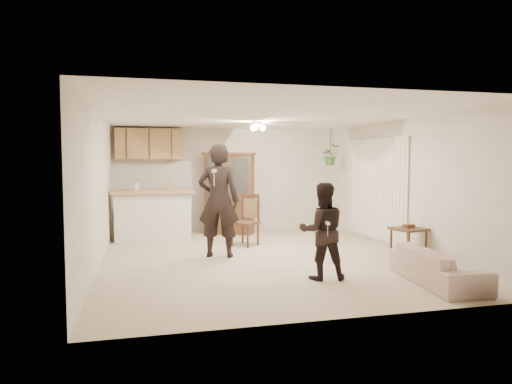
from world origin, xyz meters
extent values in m
plane|color=tan|center=(0.00, 0.00, 0.00)|extent=(6.50, 6.50, 0.00)
cube|color=white|center=(0.00, 0.00, 2.50)|extent=(5.50, 6.50, 0.02)
cube|color=white|center=(0.00, 3.25, 1.25)|extent=(5.50, 0.02, 2.50)
cube|color=white|center=(0.00, -3.25, 1.25)|extent=(5.50, 0.02, 2.50)
cube|color=white|center=(-2.75, 0.00, 1.25)|extent=(0.02, 6.50, 2.50)
cube|color=white|center=(2.75, 0.00, 1.25)|extent=(0.02, 6.50, 2.50)
cube|color=silver|center=(-1.85, 2.35, 0.50)|extent=(1.60, 0.55, 1.00)
cube|color=tan|center=(-1.85, 2.35, 1.05)|extent=(1.75, 0.70, 0.08)
cube|color=olive|center=(-1.90, 3.07, 2.10)|extent=(1.50, 0.34, 0.70)
imported|color=#2E5C24|center=(2.30, 2.40, 1.85)|extent=(0.43, 0.37, 0.48)
cylinder|color=black|center=(2.30, 2.40, 2.17)|extent=(0.01, 0.01, 0.65)
imported|color=beige|center=(1.95, -2.25, 0.37)|extent=(0.93, 1.94, 0.73)
imported|color=black|center=(-0.74, 0.26, 0.90)|extent=(0.76, 0.61, 1.80)
imported|color=black|center=(0.47, -1.63, 0.68)|extent=(0.73, 0.61, 1.35)
cube|color=#352313|center=(-0.09, 2.76, 0.37)|extent=(1.20, 0.87, 0.74)
cube|color=#352313|center=(-0.09, 2.76, 1.30)|extent=(1.18, 0.81, 1.12)
cube|color=silver|center=(-0.09, 2.76, 1.30)|extent=(0.89, 0.41, 0.98)
cube|color=#352313|center=(-0.09, 2.76, 1.88)|extent=(1.29, 0.92, 0.06)
cube|color=#352313|center=(2.41, -0.79, 0.54)|extent=(0.62, 0.62, 0.04)
cube|color=#352313|center=(2.41, -0.79, 0.15)|extent=(0.52, 0.52, 0.03)
cube|color=#352313|center=(2.41, -0.79, 0.59)|extent=(0.21, 0.16, 0.06)
cube|color=#352313|center=(-1.37, 2.47, 0.43)|extent=(0.44, 0.44, 0.05)
cube|color=#A17850|center=(-1.37, 2.47, 0.69)|extent=(0.32, 0.04, 0.37)
cube|color=#352313|center=(-1.37, 2.47, 0.93)|extent=(0.39, 0.05, 0.07)
cube|color=#352313|center=(-0.05, 1.21, 0.46)|extent=(0.65, 0.65, 0.05)
cube|color=#A17850|center=(-0.05, 1.21, 0.74)|extent=(0.26, 0.27, 0.40)
cube|color=#352313|center=(-0.05, 1.21, 1.00)|extent=(0.32, 0.33, 0.08)
cube|color=#352313|center=(0.12, 2.93, 0.46)|extent=(0.56, 0.56, 0.05)
cube|color=#A17850|center=(0.12, 2.93, 0.74)|extent=(0.34, 0.12, 0.40)
cube|color=#352313|center=(0.12, 2.93, 1.01)|extent=(0.42, 0.14, 0.08)
cube|color=white|center=(-0.89, -0.19, 1.55)|extent=(0.10, 0.18, 0.05)
cube|color=white|center=(0.42, -1.95, 0.86)|extent=(0.06, 0.13, 0.04)
camera|label=1|loc=(-2.02, -7.75, 1.73)|focal=32.00mm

